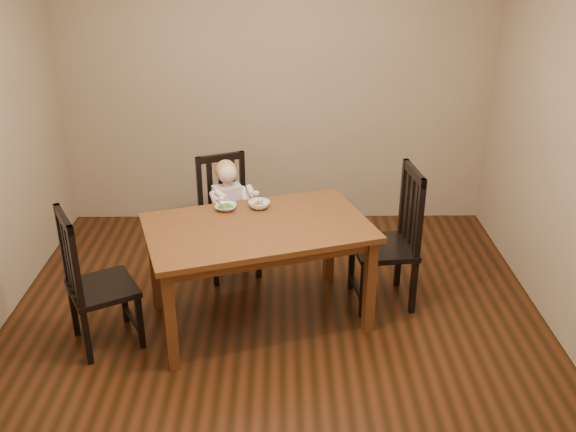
{
  "coord_description": "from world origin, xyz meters",
  "views": [
    {
      "loc": [
        0.06,
        -3.85,
        2.69
      ],
      "look_at": [
        0.09,
        0.25,
        0.8
      ],
      "focal_mm": 40.0,
      "sensor_mm": 36.0,
      "label": 1
    }
  ],
  "objects_px": {
    "chair_left": "(94,283)",
    "toddler": "(229,206)",
    "chair_child": "(227,218)",
    "bowl_peas": "(226,207)",
    "bowl_veg": "(259,205)",
    "chair_right": "(391,240)",
    "dining_table": "(258,237)"
  },
  "relations": [
    {
      "from": "toddler",
      "to": "dining_table",
      "type": "bearing_deg",
      "value": 87.99
    },
    {
      "from": "chair_left",
      "to": "toddler",
      "type": "distance_m",
      "value": 1.31
    },
    {
      "from": "chair_right",
      "to": "bowl_peas",
      "type": "relative_size",
      "value": 7.02
    },
    {
      "from": "toddler",
      "to": "bowl_peas",
      "type": "bearing_deg",
      "value": 70.24
    },
    {
      "from": "dining_table",
      "to": "chair_left",
      "type": "bearing_deg",
      "value": -164.64
    },
    {
      "from": "toddler",
      "to": "bowl_veg",
      "type": "bearing_deg",
      "value": 100.36
    },
    {
      "from": "chair_left",
      "to": "bowl_peas",
      "type": "distance_m",
      "value": 1.07
    },
    {
      "from": "dining_table",
      "to": "bowl_peas",
      "type": "distance_m",
      "value": 0.38
    },
    {
      "from": "chair_left",
      "to": "chair_right",
      "type": "xyz_separation_m",
      "value": [
        2.08,
        0.56,
        0.03
      ]
    },
    {
      "from": "chair_left",
      "to": "toddler",
      "type": "bearing_deg",
      "value": 111.47
    },
    {
      "from": "chair_child",
      "to": "bowl_peas",
      "type": "relative_size",
      "value": 6.41
    },
    {
      "from": "bowl_peas",
      "to": "chair_left",
      "type": "bearing_deg",
      "value": -146.45
    },
    {
      "from": "bowl_veg",
      "to": "chair_left",
      "type": "bearing_deg",
      "value": -151.35
    },
    {
      "from": "chair_right",
      "to": "toddler",
      "type": "bearing_deg",
      "value": 63.3
    },
    {
      "from": "chair_child",
      "to": "toddler",
      "type": "xyz_separation_m",
      "value": [
        0.02,
        -0.05,
        0.13
      ]
    },
    {
      "from": "dining_table",
      "to": "chair_child",
      "type": "height_order",
      "value": "chair_child"
    },
    {
      "from": "chair_left",
      "to": "chair_right",
      "type": "bearing_deg",
      "value": 75.88
    },
    {
      "from": "chair_left",
      "to": "toddler",
      "type": "xyz_separation_m",
      "value": [
        0.83,
        1.01,
        0.12
      ]
    },
    {
      "from": "toddler",
      "to": "bowl_peas",
      "type": "relative_size",
      "value": 3.31
    },
    {
      "from": "chair_child",
      "to": "chair_right",
      "type": "distance_m",
      "value": 1.36
    },
    {
      "from": "bowl_peas",
      "to": "chair_child",
      "type": "bearing_deg",
      "value": 94.57
    },
    {
      "from": "toddler",
      "to": "chair_right",
      "type": "bearing_deg",
      "value": 137.63
    },
    {
      "from": "toddler",
      "to": "bowl_peas",
      "type": "xyz_separation_m",
      "value": [
        0.02,
        -0.45,
        0.19
      ]
    },
    {
      "from": "dining_table",
      "to": "chair_child",
      "type": "relative_size",
      "value": 1.77
    },
    {
      "from": "chair_left",
      "to": "bowl_veg",
      "type": "height_order",
      "value": "chair_left"
    },
    {
      "from": "bowl_veg",
      "to": "chair_child",
      "type": "bearing_deg",
      "value": 121.78
    },
    {
      "from": "chair_right",
      "to": "toddler",
      "type": "distance_m",
      "value": 1.33
    },
    {
      "from": "bowl_veg",
      "to": "chair_right",
      "type": "bearing_deg",
      "value": -2.51
    },
    {
      "from": "chair_left",
      "to": "toddler",
      "type": "relative_size",
      "value": 2.0
    },
    {
      "from": "bowl_peas",
      "to": "bowl_veg",
      "type": "distance_m",
      "value": 0.25
    },
    {
      "from": "toddler",
      "to": "bowl_veg",
      "type": "xyz_separation_m",
      "value": [
        0.26,
        -0.41,
        0.19
      ]
    },
    {
      "from": "chair_child",
      "to": "toddler",
      "type": "distance_m",
      "value": 0.14
    }
  ]
}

